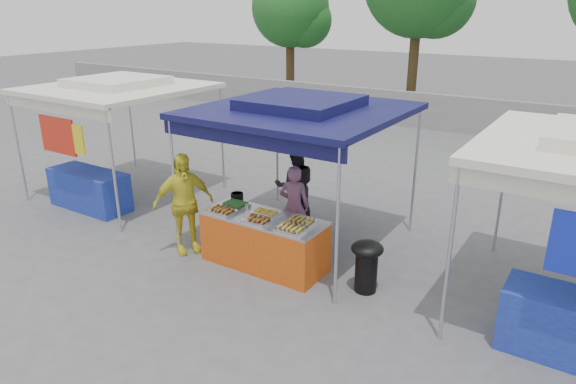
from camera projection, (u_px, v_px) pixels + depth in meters
The scene contains 21 objects.
ground_plane at pixel (268, 262), 8.42m from camera, with size 80.00×80.00×0.00m, color #59595B.
back_wall at pixel (459, 115), 16.89m from camera, with size 40.00×0.25×1.20m, color gray.
main_canopy at pixel (300, 110), 8.38m from camera, with size 3.20×3.20×2.57m.
neighbor_stall_left at pixel (105, 127), 10.63m from camera, with size 3.20×3.20×2.57m.
tree_0 at pixel (294, 11), 21.15m from camera, with size 3.30×3.20×5.51m.
vendor_table at pixel (264, 241), 8.20m from camera, with size 2.00×0.80×0.85m.
food_tray_fl at pixel (222, 211), 8.18m from camera, with size 0.42×0.30×0.07m.
food_tray_fm at pixel (257, 220), 7.83m from camera, with size 0.42×0.30×0.07m.
food_tray_fr at pixel (291, 229), 7.52m from camera, with size 0.42×0.30×0.07m.
food_tray_bl at pixel (236, 205), 8.45m from camera, with size 0.42×0.30×0.07m.
food_tray_bm at pixel (266, 213), 8.12m from camera, with size 0.42×0.30×0.07m.
food_tray_br at pixel (302, 221), 7.79m from camera, with size 0.42×0.30×0.07m.
cooking_pot at pixel (237, 196), 8.73m from camera, with size 0.21×0.21×0.12m, color black.
skewer_cup at pixel (247, 219), 7.83m from camera, with size 0.09×0.09×0.11m, color #BAB9C1.
wok_burner at pixel (367, 262), 7.44m from camera, with size 0.47×0.47×0.79m.
crate_left at pixel (268, 235), 9.05m from camera, with size 0.55×0.39×0.33m, color #1325A0.
crate_right at pixel (308, 245), 8.73m from camera, with size 0.46×0.32×0.28m, color #1325A0.
crate_stacked at pixel (308, 231), 8.63m from camera, with size 0.43×0.30×0.26m, color #1325A0.
vendor_woman at pixel (294, 206), 8.83m from camera, with size 0.53×0.35×1.45m, color #885677.
helper_man at pixel (295, 186), 9.58m from camera, with size 0.78×0.60×1.60m, color black.
customer_person at pixel (183, 203), 8.54m from camera, with size 1.02×0.42×1.74m, color yellow.
Camera 1 is at (4.36, -6.13, 3.96)m, focal length 32.00 mm.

